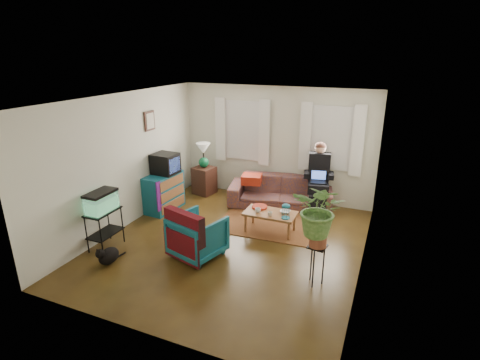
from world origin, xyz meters
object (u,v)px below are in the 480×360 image
at_px(coffee_table, 270,222).
at_px(dresser, 164,192).
at_px(aquarium_stand, 105,229).
at_px(plant_stand, 316,265).
at_px(armchair, 198,234).
at_px(sofa, 280,187).
at_px(side_table, 204,180).

bearing_deg(coffee_table, dresser, 177.13).
xyz_separation_m(aquarium_stand, plant_stand, (3.66, 0.34, -0.03)).
bearing_deg(plant_stand, aquarium_stand, -174.63).
height_order(coffee_table, plant_stand, plant_stand).
xyz_separation_m(aquarium_stand, armchair, (1.64, 0.41, 0.05)).
bearing_deg(coffee_table, plant_stand, -49.54).
bearing_deg(sofa, aquarium_stand, -139.34).
bearing_deg(armchair, sofa, -87.87).
relative_size(armchair, plant_stand, 1.24).
xyz_separation_m(coffee_table, plant_stand, (1.17, -1.36, 0.12)).
height_order(aquarium_stand, armchair, armchair).
height_order(side_table, aquarium_stand, aquarium_stand).
distance_m(aquarium_stand, coffee_table, 3.02).
bearing_deg(armchair, side_table, -48.06).
relative_size(side_table, armchair, 0.83).
xyz_separation_m(sofa, coffee_table, (0.21, -1.32, -0.24)).
relative_size(side_table, coffee_table, 0.68).
bearing_deg(plant_stand, dresser, 157.96).
bearing_deg(coffee_table, sofa, 98.68).
distance_m(aquarium_stand, plant_stand, 3.68).
xyz_separation_m(dresser, aquarium_stand, (-0.01, -1.82, -0.06)).
bearing_deg(sofa, plant_stand, -75.18).
relative_size(sofa, plant_stand, 3.52).
bearing_deg(armchair, plant_stand, -165.74).
distance_m(sofa, coffee_table, 1.36).
bearing_deg(dresser, armchair, -37.23).
bearing_deg(plant_stand, coffee_table, 130.68).
distance_m(side_table, coffee_table, 2.53).
distance_m(sofa, plant_stand, 3.02).
height_order(sofa, coffee_table, sofa).
bearing_deg(aquarium_stand, sofa, 52.09).
bearing_deg(dresser, side_table, 78.35).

